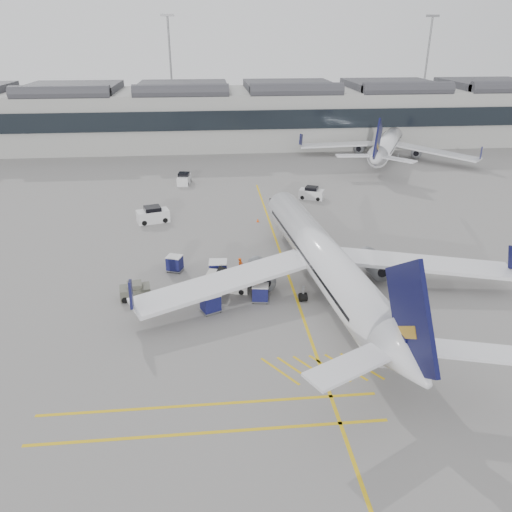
{
  "coord_description": "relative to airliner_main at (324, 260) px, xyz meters",
  "views": [
    {
      "loc": [
        2.5,
        -35.68,
        22.15
      ],
      "look_at": [
        6.4,
        4.19,
        4.0
      ],
      "focal_mm": 35.0,
      "sensor_mm": 36.0,
      "label": 1
    }
  ],
  "objects": [
    {
      "name": "safety_cone_engine",
      "position": [
        2.57,
        3.0,
        -2.75
      ],
      "size": [
        0.39,
        0.39,
        0.54
      ],
      "primitive_type": "cone",
      "color": "#F24C0A",
      "rests_on": "ground"
    },
    {
      "name": "terminal",
      "position": [
        -12.74,
        67.07,
        3.12
      ],
      "size": [
        200.0,
        20.45,
        12.4
      ],
      "color": "#9E9E99",
      "rests_on": "ground"
    },
    {
      "name": "ramp_agent_a",
      "position": [
        -7.44,
        3.82,
        -2.12
      ],
      "size": [
        0.73,
        0.78,
        1.8
      ],
      "primitive_type": "imported",
      "rotation": [
        0.0,
        0.0,
        0.96
      ],
      "color": "#FC510D",
      "rests_on": "ground"
    },
    {
      "name": "ramp_agent_b",
      "position": [
        -6.36,
        -1.31,
        -2.11
      ],
      "size": [
        0.91,
        0.72,
        1.82
      ],
      "primitive_type": "imported",
      "rotation": [
        0.0,
        0.0,
        3.18
      ],
      "color": "orange",
      "rests_on": "ground"
    },
    {
      "name": "baggage_cart_a",
      "position": [
        -6.05,
        -1.64,
        -2.15
      ],
      "size": [
        1.71,
        1.48,
        1.62
      ],
      "rotation": [
        0.0,
        0.0,
        -0.15
      ],
      "color": "gray",
      "rests_on": "ground"
    },
    {
      "name": "pushback_tug",
      "position": [
        -17.25,
        0.03,
        -2.35
      ],
      "size": [
        2.9,
        2.05,
        1.5
      ],
      "rotation": [
        0.0,
        0.0,
        0.16
      ],
      "color": "#505145",
      "rests_on": "ground"
    },
    {
      "name": "safety_cone_nose",
      "position": [
        -4.23,
        18.55,
        -2.78
      ],
      "size": [
        0.35,
        0.35,
        0.48
      ],
      "primitive_type": "cone",
      "color": "#F24C0A",
      "rests_on": "ground"
    },
    {
      "name": "apron_markings",
      "position": [
        -2.74,
        5.15,
        -3.01
      ],
      "size": [
        0.25,
        60.0,
        0.01
      ],
      "primitive_type": "cube",
      "color": "gold",
      "rests_on": "ground"
    },
    {
      "name": "baggage_cart_c",
      "position": [
        -9.66,
        2.99,
        -1.98
      ],
      "size": [
        1.94,
        1.64,
        1.93
      ],
      "rotation": [
        0.0,
        0.0,
        -0.07
      ],
      "color": "gray",
      "rests_on": "ground"
    },
    {
      "name": "airliner_main",
      "position": [
        0.0,
        0.0,
        0.0
      ],
      "size": [
        35.16,
        38.59,
        10.27
      ],
      "rotation": [
        0.0,
        0.0,
        0.1
      ],
      "color": "silver",
      "rests_on": "ground"
    },
    {
      "name": "ground",
      "position": [
        -12.74,
        -4.85,
        -3.02
      ],
      "size": [
        220.0,
        220.0,
        0.0
      ],
      "primitive_type": "plane",
      "color": "gray",
      "rests_on": "ground"
    },
    {
      "name": "baggage_cart_b",
      "position": [
        -10.5,
        -3.09,
        -2.11
      ],
      "size": [
        2.01,
        1.87,
        1.69
      ],
      "rotation": [
        0.0,
        0.0,
        0.43
      ],
      "color": "gray",
      "rests_on": "ground"
    },
    {
      "name": "service_van_left",
      "position": [
        -17.41,
        19.89,
        -2.11
      ],
      "size": [
        4.33,
        3.01,
        2.02
      ],
      "rotation": [
        0.0,
        0.0,
        0.29
      ],
      "color": "silver",
      "rests_on": "ground"
    },
    {
      "name": "service_van_right",
      "position": [
        4.42,
        27.37,
        -2.23
      ],
      "size": [
        3.83,
        2.95,
        1.76
      ],
      "rotation": [
        0.0,
        0.0,
        -0.41
      ],
      "color": "silver",
      "rests_on": "ground"
    },
    {
      "name": "baggage_cart_d",
      "position": [
        -13.96,
        5.31,
        -2.14
      ],
      "size": [
        1.89,
        1.72,
        1.63
      ],
      "rotation": [
        0.0,
        0.0,
        -0.34
      ],
      "color": "gray",
      "rests_on": "ground"
    },
    {
      "name": "airliner_far",
      "position": [
        23.65,
        50.71,
        -0.18
      ],
      "size": [
        30.16,
        33.26,
        9.64
      ],
      "rotation": [
        0.0,
        0.0,
        -0.47
      ],
      "color": "silver",
      "rests_on": "ground"
    },
    {
      "name": "service_van_mid",
      "position": [
        -14.08,
        36.81,
        -2.22
      ],
      "size": [
        2.19,
        3.68,
        1.79
      ],
      "rotation": [
        0.0,
        0.0,
        1.44
      ],
      "color": "silver",
      "rests_on": "ground"
    },
    {
      "name": "light_masts",
      "position": [
        -14.4,
        81.15,
        11.47
      ],
      "size": [
        113.0,
        0.6,
        25.45
      ],
      "color": "slate",
      "rests_on": "ground"
    },
    {
      "name": "belt_loader",
      "position": [
        -9.11,
        0.91,
        -2.39
      ],
      "size": [
        5.4,
        2.71,
        2.14
      ],
      "rotation": [
        0.0,
        0.0,
        -0.25
      ],
      "color": "beige",
      "rests_on": "ground"
    }
  ]
}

